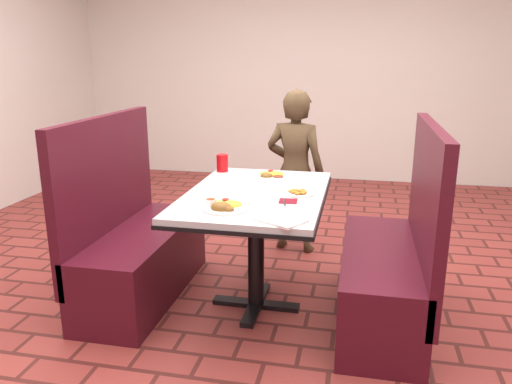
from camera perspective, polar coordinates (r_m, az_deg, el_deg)
dining_table at (r=2.99m, az=-0.00°, el=-1.78°), size 0.81×1.21×0.75m
booth_bench_left at (r=3.34m, az=-13.59°, el=-6.21°), size 0.47×1.20×1.17m
booth_bench_right at (r=3.05m, az=15.02°, el=-8.49°), size 0.47×1.20×1.17m
diner_person at (r=3.95m, az=4.49°, el=2.31°), size 0.52×0.39×1.29m
near_dinner_plate at (r=2.63m, az=-3.61°, el=-1.41°), size 0.25×0.25×0.08m
far_dinner_plate at (r=3.31m, az=1.81°, el=2.05°), size 0.24×0.24×0.06m
plantain_plate at (r=2.91m, az=4.90°, el=-0.09°), size 0.17×0.17×0.03m
maroon_napkin at (r=2.78m, az=3.69°, el=-1.04°), size 0.11×0.11×0.00m
spoon_utensil at (r=2.74m, az=3.25°, el=-1.14°), size 0.04×0.14×0.00m
red_tumbler at (r=3.48m, az=-3.88°, el=3.34°), size 0.08×0.08×0.12m
paper_napkin at (r=2.45m, az=2.88°, el=-3.20°), size 0.28×0.26×0.01m
knife_utensil at (r=2.64m, az=-3.66°, el=-1.72°), size 0.06×0.15×0.00m
fork_utensil at (r=2.62m, az=-3.67°, el=-1.86°), size 0.02×0.16×0.00m
lettuce_shreds at (r=3.01m, az=0.98°, el=0.27°), size 0.28×0.32×0.00m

